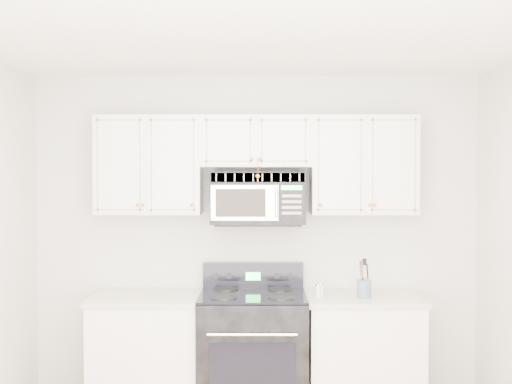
{
  "coord_description": "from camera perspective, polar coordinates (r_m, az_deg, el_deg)",
  "views": [
    {
      "loc": [
        0.03,
        -3.34,
        1.83
      ],
      "look_at": [
        0.0,
        1.3,
        1.7
      ],
      "focal_mm": 45.0,
      "sensor_mm": 36.0,
      "label": 1
    }
  ],
  "objects": [
    {
      "name": "range",
      "position": [
        4.95,
        -0.29,
        -14.16
      ],
      "size": [
        0.79,
        0.72,
        1.13
      ],
      "color": "black",
      "rests_on": "ground"
    },
    {
      "name": "room",
      "position": [
        3.38,
        -0.12,
        -7.39
      ],
      "size": [
        3.51,
        3.51,
        2.61
      ],
      "color": "#986E53",
      "rests_on": "ground"
    },
    {
      "name": "upper_cabinets",
      "position": [
        4.93,
        0.02,
        2.84
      ],
      "size": [
        2.44,
        0.37,
        0.75
      ],
      "color": "silver",
      "rests_on": "ground"
    },
    {
      "name": "microwave",
      "position": [
        4.91,
        0.16,
        -0.49
      ],
      "size": [
        0.71,
        0.41,
        0.4
      ],
      "color": "black",
      "rests_on": "ground"
    },
    {
      "name": "shaker_pepper",
      "position": [
        4.79,
        5.55,
        -8.72
      ],
      "size": [
        0.04,
        0.04,
        0.1
      ],
      "color": "silver",
      "rests_on": "base_cabinet_right"
    },
    {
      "name": "base_cabinet_left",
      "position": [
        5.05,
        -9.41,
        -14.53
      ],
      "size": [
        0.86,
        0.65,
        0.92
      ],
      "color": "silver",
      "rests_on": "ground"
    },
    {
      "name": "utensil_crock",
      "position": [
        4.81,
        9.58,
        -8.39
      ],
      "size": [
        0.11,
        0.11,
        0.28
      ],
      "color": "#4F5B76",
      "rests_on": "base_cabinet_right"
    },
    {
      "name": "shaker_salt",
      "position": [
        4.81,
        5.77,
        -8.61
      ],
      "size": [
        0.05,
        0.05,
        0.11
      ],
      "color": "silver",
      "rests_on": "base_cabinet_right"
    },
    {
      "name": "base_cabinet_right",
      "position": [
        5.04,
        9.45,
        -14.56
      ],
      "size": [
        0.86,
        0.65,
        0.92
      ],
      "color": "silver",
      "rests_on": "ground"
    }
  ]
}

